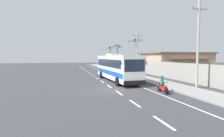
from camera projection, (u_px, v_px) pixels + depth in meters
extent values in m
plane|color=#3A3A3F|center=(114.00, 90.00, 17.33)|extent=(160.00, 160.00, 0.00)
cube|color=gray|center=(137.00, 76.00, 28.74)|extent=(3.20, 90.00, 0.14)
cube|color=white|center=(163.00, 122.00, 8.74)|extent=(0.16, 2.00, 0.01)
cube|color=white|center=(135.00, 103.00, 12.30)|extent=(0.16, 2.00, 0.01)
cube|color=white|center=(119.00, 93.00, 15.85)|extent=(0.16, 2.00, 0.01)
cube|color=white|center=(109.00, 86.00, 19.41)|extent=(0.16, 2.00, 0.01)
cube|color=white|center=(102.00, 82.00, 22.96)|extent=(0.16, 2.00, 0.01)
cube|color=white|center=(97.00, 78.00, 26.52)|extent=(0.16, 2.00, 0.01)
cube|color=white|center=(93.00, 76.00, 30.07)|extent=(0.16, 2.00, 0.01)
cube|color=white|center=(90.00, 74.00, 33.62)|extent=(0.16, 2.00, 0.01)
cube|color=white|center=(88.00, 72.00, 37.18)|extent=(0.16, 2.00, 0.01)
cube|color=white|center=(86.00, 71.00, 40.73)|extent=(0.16, 2.00, 0.01)
cube|color=white|center=(84.00, 70.00, 44.29)|extent=(0.16, 2.00, 0.01)
cube|color=white|center=(83.00, 69.00, 47.84)|extent=(0.16, 2.00, 0.01)
cube|color=white|center=(81.00, 68.00, 51.39)|extent=(0.16, 2.00, 0.01)
cube|color=white|center=(80.00, 67.00, 54.95)|extent=(0.16, 2.00, 0.01)
cube|color=white|center=(79.00, 66.00, 58.50)|extent=(0.16, 2.00, 0.01)
cube|color=white|center=(79.00, 66.00, 62.06)|extent=(0.16, 2.00, 0.01)
cube|color=white|center=(109.00, 74.00, 32.64)|extent=(0.14, 70.00, 0.01)
cube|color=#9E998E|center=(147.00, 67.00, 33.50)|extent=(0.24, 60.00, 2.47)
cube|color=silver|center=(116.00, 67.00, 23.77)|extent=(2.96, 11.99, 3.07)
cube|color=#192333|center=(116.00, 63.00, 23.93)|extent=(2.96, 11.04, 0.98)
cube|color=#192333|center=(135.00, 66.00, 18.11)|extent=(2.34, 0.18, 1.29)
cube|color=blue|center=(116.00, 72.00, 23.82)|extent=(2.99, 11.75, 0.55)
cube|color=black|center=(135.00, 83.00, 18.15)|extent=(2.49, 0.25, 0.44)
cube|color=#B7B7B7|center=(113.00, 55.00, 25.07)|extent=(1.49, 2.67, 0.28)
cube|color=black|center=(146.00, 63.00, 18.72)|extent=(0.12, 0.08, 0.36)
cube|color=black|center=(121.00, 63.00, 17.86)|extent=(0.12, 0.08, 0.36)
cylinder|color=black|center=(138.00, 81.00, 20.27)|extent=(0.36, 1.05, 1.04)
cylinder|color=black|center=(118.00, 81.00, 19.53)|extent=(0.36, 1.05, 1.04)
cylinder|color=black|center=(117.00, 74.00, 27.64)|extent=(0.36, 1.05, 1.04)
cylinder|color=black|center=(101.00, 75.00, 26.90)|extent=(0.36, 1.05, 1.04)
cylinder|color=black|center=(166.00, 91.00, 15.20)|extent=(0.15, 0.61, 0.60)
cylinder|color=black|center=(159.00, 88.00, 16.53)|extent=(0.17, 0.61, 0.60)
cube|color=red|center=(163.00, 87.00, 15.80)|extent=(0.34, 1.12, 0.36)
cube|color=black|center=(162.00, 85.00, 16.08)|extent=(0.29, 0.62, 0.12)
cylinder|color=gray|center=(166.00, 87.00, 15.30)|extent=(0.09, 0.32, 0.67)
cylinder|color=black|center=(165.00, 82.00, 15.36)|extent=(0.56, 0.09, 0.04)
sphere|color=#EAEACC|center=(166.00, 84.00, 15.26)|extent=(0.14, 0.14, 0.14)
cylinder|color=#2D7A47|center=(162.00, 82.00, 16.01)|extent=(0.32, 0.32, 0.60)
sphere|color=blue|center=(162.00, 77.00, 15.98)|extent=(0.26, 0.26, 0.26)
cylinder|color=beige|center=(126.00, 70.00, 34.54)|extent=(0.28, 0.28, 0.82)
cylinder|color=black|center=(126.00, 67.00, 34.49)|extent=(0.36, 0.36, 0.65)
sphere|color=beige|center=(126.00, 65.00, 34.46)|extent=(0.25, 0.25, 0.25)
cylinder|color=#9E9E99|center=(198.00, 40.00, 17.80)|extent=(0.24, 0.24, 10.08)
cube|color=#9E9E99|center=(199.00, 9.00, 17.58)|extent=(1.98, 0.12, 0.12)
cylinder|color=#4C4742|center=(193.00, 7.00, 17.36)|extent=(0.08, 0.08, 0.16)
cylinder|color=#4C4742|center=(206.00, 8.00, 17.78)|extent=(0.08, 0.08, 0.16)
cylinder|color=#9E9E99|center=(137.00, 53.00, 33.43)|extent=(0.24, 0.24, 8.17)
cube|color=#9E9E99|center=(137.00, 36.00, 33.20)|extent=(2.11, 0.12, 0.12)
cylinder|color=#4C4742|center=(133.00, 35.00, 32.97)|extent=(0.08, 0.08, 0.16)
cylinder|color=#4C4742|center=(141.00, 35.00, 33.42)|extent=(0.08, 0.08, 0.16)
cylinder|color=#9E9E99|center=(133.00, 41.00, 33.06)|extent=(1.66, 0.09, 0.09)
cube|color=#4C4C51|center=(129.00, 41.00, 32.84)|extent=(0.44, 0.24, 0.14)
cylinder|color=brown|center=(110.00, 57.00, 53.00)|extent=(0.35, 0.35, 6.22)
ellipsoid|color=#3D893D|center=(113.00, 48.00, 53.08)|extent=(1.97, 0.42, 0.75)
ellipsoid|color=#3D893D|center=(110.00, 48.00, 53.76)|extent=(0.96, 1.98, 0.72)
ellipsoid|color=#3D893D|center=(107.00, 48.00, 53.20)|extent=(1.62, 1.50, 1.05)
ellipsoid|color=#3D893D|center=(108.00, 48.00, 52.04)|extent=(1.82, 1.45, 0.67)
ellipsoid|color=#3D893D|center=(112.00, 48.00, 52.10)|extent=(1.11, 1.87, 0.95)
sphere|color=brown|center=(110.00, 47.00, 52.78)|extent=(0.56, 0.56, 0.56)
cylinder|color=brown|center=(136.00, 56.00, 36.85)|extent=(0.25, 0.25, 7.00)
ellipsoid|color=#337F33|center=(139.00, 40.00, 36.80)|extent=(1.45, 0.37, 0.49)
ellipsoid|color=#337F33|center=(138.00, 40.00, 37.22)|extent=(1.30, 1.26, 0.48)
ellipsoid|color=#337F33|center=(135.00, 40.00, 37.24)|extent=(0.48, 1.40, 0.74)
ellipsoid|color=#337F33|center=(133.00, 41.00, 36.78)|extent=(1.33, 0.96, 0.86)
ellipsoid|color=#337F33|center=(134.00, 40.00, 36.24)|extent=(1.48, 0.76, 0.54)
ellipsoid|color=#337F33|center=(137.00, 40.00, 35.93)|extent=(0.59, 1.46, 0.61)
ellipsoid|color=#337F33|center=(139.00, 40.00, 36.31)|extent=(1.26, 1.21, 0.71)
sphere|color=brown|center=(136.00, 39.00, 36.60)|extent=(0.56, 0.56, 0.56)
cylinder|color=brown|center=(117.00, 57.00, 49.93)|extent=(0.35, 0.35, 6.59)
ellipsoid|color=#28702D|center=(120.00, 46.00, 50.01)|extent=(1.78, 0.50, 0.73)
ellipsoid|color=#28702D|center=(119.00, 47.00, 50.39)|extent=(1.48, 1.36, 0.99)
ellipsoid|color=#28702D|center=(116.00, 46.00, 50.50)|extent=(0.69, 1.82, 0.64)
ellipsoid|color=#28702D|center=(114.00, 46.00, 49.92)|extent=(1.70, 1.16, 0.76)
ellipsoid|color=#28702D|center=(115.00, 45.00, 49.08)|extent=(1.72, 1.23, 0.57)
ellipsoid|color=#28702D|center=(117.00, 46.00, 48.95)|extent=(0.86, 1.66, 1.04)
ellipsoid|color=#28702D|center=(120.00, 46.00, 49.31)|extent=(1.42, 1.47, 0.91)
sphere|color=brown|center=(117.00, 45.00, 49.70)|extent=(0.56, 0.56, 0.56)
cube|color=tan|center=(175.00, 63.00, 34.63)|extent=(11.34, 8.44, 3.88)
cube|color=brown|center=(175.00, 53.00, 34.49)|extent=(12.02, 8.95, 0.24)
cube|color=brown|center=(191.00, 59.00, 30.16)|extent=(7.94, 0.80, 0.10)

